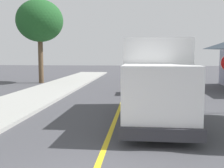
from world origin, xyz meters
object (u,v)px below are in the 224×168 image
object	(u,v)px
parked_car_mid	(156,75)
parked_car_far	(152,71)
box_truck	(155,75)
parked_car_near	(150,82)
street_tree_down_block	(40,21)

from	to	relation	value
parked_car_mid	parked_car_far	distance (m)	6.44
box_truck	parked_car_near	bearing A→B (deg)	89.84
box_truck	parked_car_near	world-z (taller)	box_truck
parked_car_near	box_truck	bearing A→B (deg)	-90.16
parked_car_mid	street_tree_down_block	world-z (taller)	street_tree_down_block
box_truck	parked_car_mid	size ratio (longest dim) A/B	1.62
parked_car_mid	parked_car_far	bearing A→B (deg)	90.95
parked_car_far	parked_car_near	bearing A→B (deg)	-92.78
parked_car_near	street_tree_down_block	xyz separation A→B (m)	(-9.65, 6.26, 4.77)
parked_car_mid	parked_car_near	bearing A→B (deg)	-96.81
street_tree_down_block	parked_car_far	bearing A→B (deg)	30.75
parked_car_near	parked_car_mid	world-z (taller)	same
parked_car_near	parked_car_mid	bearing A→B (deg)	83.19
box_truck	street_tree_down_block	distance (m)	16.81
parked_car_near	parked_car_far	world-z (taller)	same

